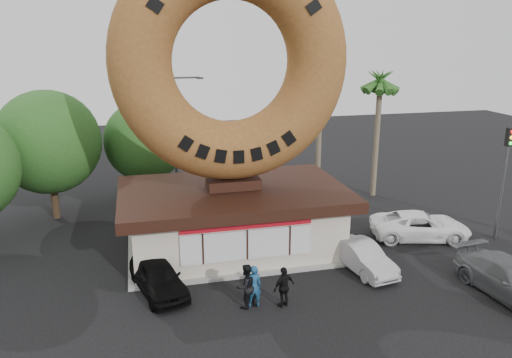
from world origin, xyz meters
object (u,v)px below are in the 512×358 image
object	(u,v)px
person_right	(284,287)
car_black	(158,277)
street_lamp	(177,130)
car_grey	(511,280)
person_center	(246,286)
person_left	(254,286)
car_silver	(362,257)
donut_shop	(234,217)
giant_donut	(232,62)
traffic_signal	(505,170)
car_white	(420,226)

from	to	relation	value
person_right	car_black	xyz separation A→B (m)	(-4.87, 2.38, -0.16)
person_right	street_lamp	bearing A→B (deg)	-103.38
street_lamp	car_grey	size ratio (longest dim) A/B	1.53
person_center	car_black	bearing A→B (deg)	-54.67
person_left	car_grey	distance (m)	10.82
car_silver	donut_shop	bearing A→B (deg)	135.90
giant_donut	traffic_signal	world-z (taller)	giant_donut
person_right	car_black	world-z (taller)	person_right
traffic_signal	car_black	world-z (taller)	traffic_signal
street_lamp	traffic_signal	world-z (taller)	street_lamp
car_black	car_grey	bearing A→B (deg)	-30.68
person_left	person_right	bearing A→B (deg)	168.07
street_lamp	car_black	xyz separation A→B (m)	(-2.15, -13.60, -3.78)
traffic_signal	person_left	size ratio (longest dim) A/B	3.37
giant_donut	person_center	distance (m)	10.21
car_grey	person_center	bearing A→B (deg)	164.75
traffic_signal	car_black	bearing A→B (deg)	-174.97
street_lamp	car_black	bearing A→B (deg)	-98.99
street_lamp	car_silver	bearing A→B (deg)	-62.23
donut_shop	car_grey	world-z (taller)	donut_shop
street_lamp	car_white	size ratio (longest dim) A/B	1.53
donut_shop	person_center	size ratio (longest dim) A/B	6.00
car_grey	car_white	xyz separation A→B (m)	(-0.32, 6.45, -0.03)
donut_shop	street_lamp	size ratio (longest dim) A/B	1.40
car_white	donut_shop	bearing A→B (deg)	98.48
street_lamp	car_grey	distance (m)	21.61
person_left	car_grey	size ratio (longest dim) A/B	0.34
car_grey	street_lamp	bearing A→B (deg)	118.88
person_center	car_grey	bearing A→B (deg)	147.86
person_center	car_black	world-z (taller)	person_center
person_center	person_right	distance (m)	1.54
car_black	car_silver	xyz separation A→B (m)	(9.38, -0.13, -0.04)
donut_shop	traffic_signal	world-z (taller)	traffic_signal
car_black	car_grey	world-z (taller)	car_grey
person_center	car_white	size ratio (longest dim) A/B	0.36
street_lamp	car_white	bearing A→B (deg)	-42.75
giant_donut	person_right	xyz separation A→B (m)	(0.87, -5.98, -8.53)
giant_donut	street_lamp	bearing A→B (deg)	100.51
giant_donut	car_black	distance (m)	10.23
car_black	person_center	bearing A→B (deg)	-47.37
person_left	person_right	world-z (taller)	person_left
car_grey	car_black	bearing A→B (deg)	158.91
person_left	person_center	world-z (taller)	person_center
person_center	car_silver	bearing A→B (deg)	174.92
street_lamp	car_silver	distance (m)	15.97
street_lamp	person_center	world-z (taller)	street_lamp
traffic_signal	person_center	xyz separation A→B (m)	(-14.64, -3.66, -2.93)
traffic_signal	car_grey	size ratio (longest dim) A/B	1.16
person_center	person_right	world-z (taller)	person_center
donut_shop	person_right	bearing A→B (deg)	-81.73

